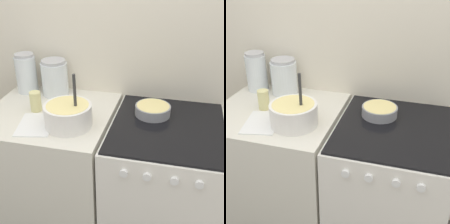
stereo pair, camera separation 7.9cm
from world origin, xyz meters
TOP-DOWN VIEW (x-y plane):
  - wall_back at (0.00, 0.72)m, footprint 4.47×0.05m
  - countertop_cabinet at (-0.37, 0.35)m, footprint 0.74×0.70m
  - stove at (0.33, 0.35)m, footprint 0.63×0.72m
  - mixing_bowl at (-0.20, 0.22)m, footprint 0.26×0.26m
  - baking_pan at (0.23, 0.45)m, footprint 0.20×0.20m
  - storage_jar_left at (-0.62, 0.60)m, footprint 0.14×0.14m
  - storage_jar_middle at (-0.42, 0.60)m, footprint 0.17×0.17m
  - tin_can at (-0.45, 0.35)m, footprint 0.07×0.07m
  - recipe_page at (-0.38, 0.19)m, footprint 0.23×0.29m
  - measuring_spoon at (-0.15, 0.14)m, footprint 0.12×0.04m

SIDE VIEW (x-z plane):
  - stove at x=0.33m, z-range 0.00..0.92m
  - countertop_cabinet at x=-0.37m, z-range 0.00..0.92m
  - recipe_page at x=-0.38m, z-range 0.92..0.93m
  - measuring_spoon at x=-0.15m, z-range 0.92..0.96m
  - baking_pan at x=0.23m, z-range 0.93..0.98m
  - tin_can at x=-0.45m, z-range 0.92..1.04m
  - mixing_bowl at x=-0.20m, z-range 0.84..1.15m
  - storage_jar_middle at x=-0.42m, z-range 0.91..1.14m
  - storage_jar_left at x=-0.62m, z-range 0.90..1.16m
  - wall_back at x=0.00m, z-range 0.00..2.40m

